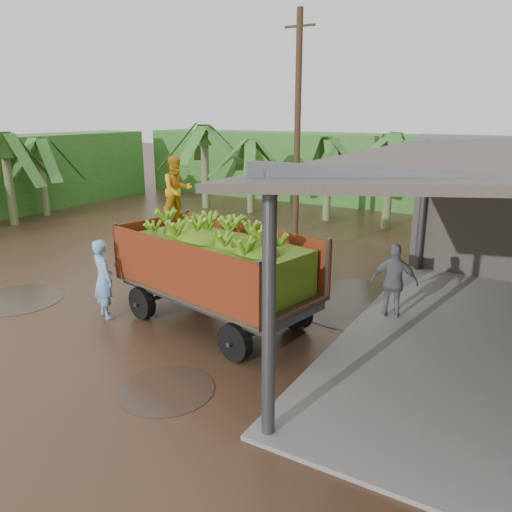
{
  "coord_description": "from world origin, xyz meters",
  "views": [
    {
      "loc": [
        8.45,
        -9.39,
        4.75
      ],
      "look_at": [
        3.0,
        -0.15,
        1.62
      ],
      "focal_mm": 35.0,
      "sensor_mm": 36.0,
      "label": 1
    }
  ],
  "objects": [
    {
      "name": "utility_pole",
      "position": [
        -0.05,
        8.09,
        4.2
      ],
      "size": [
        1.2,
        0.24,
        8.28
      ],
      "color": "#47301E",
      "rests_on": "ground"
    },
    {
      "name": "hedge_north",
      "position": [
        -2.0,
        16.0,
        1.8
      ],
      "size": [
        22.0,
        3.0,
        3.6
      ],
      "primitive_type": "cube",
      "color": "#2D661E",
      "rests_on": "ground"
    },
    {
      "name": "man_grey",
      "position": [
        5.65,
        1.66,
        0.92
      ],
      "size": [
        1.17,
        0.74,
        1.85
      ],
      "primitive_type": "imported",
      "rotation": [
        0.0,
        0.0,
        3.43
      ],
      "color": "slate",
      "rests_on": "ground"
    },
    {
      "name": "ground",
      "position": [
        0.0,
        0.0,
        0.0
      ],
      "size": [
        100.0,
        100.0,
        0.0
      ],
      "primitive_type": "plane",
      "color": "black",
      "rests_on": "ground"
    },
    {
      "name": "banana_plants",
      "position": [
        -3.39,
        7.7,
        1.89
      ],
      "size": [
        23.76,
        20.7,
        4.23
      ],
      "color": "#2D661E",
      "rests_on": "ground"
    },
    {
      "name": "man_blue",
      "position": [
        -0.28,
        -1.66,
        0.95
      ],
      "size": [
        0.81,
        0.69,
        1.9
      ],
      "primitive_type": "imported",
      "rotation": [
        0.0,
        0.0,
        2.75
      ],
      "color": "#75A2D6",
      "rests_on": "ground"
    },
    {
      "name": "banana_trailer",
      "position": [
        2.22,
        -0.64,
        1.42
      ],
      "size": [
        6.59,
        3.17,
        3.74
      ],
      "rotation": [
        0.0,
        0.0,
        -0.21
      ],
      "color": "#9B3016",
      "rests_on": "ground"
    }
  ]
}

